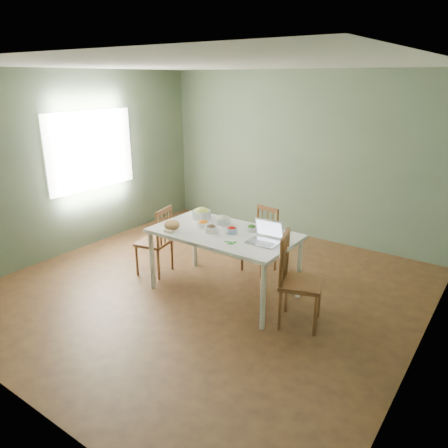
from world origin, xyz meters
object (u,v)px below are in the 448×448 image
Objects in this scene: dining_table at (224,263)px; bowl_squash at (202,213)px; chair_right at (301,281)px; bread_boule at (172,225)px; chair_far at (259,240)px; chair_left at (154,241)px; laptop at (263,233)px.

bowl_squash is at bearing 155.50° from dining_table.
chair_right reaches higher than dining_table.
chair_far is at bearing 63.07° from bread_boule.
chair_right reaches higher than chair_left.
laptop reaches higher than chair_far.
chair_far is 0.87× the size of chair_right.
laptop is at bearing -14.83° from bowl_squash.
bowl_squash is at bearing -125.73° from chair_far.
dining_table is at bearing 28.88° from bread_boule.
chair_right is 0.67m from laptop.
bread_boule is at bearing -92.46° from bowl_squash.
chair_right is at bearing 7.38° from bread_boule.
chair_left is 2.21m from chair_right.
chair_left is at bearing 157.32° from bread_boule.
bread_boule reaches higher than dining_table.
dining_table is at bearing 67.16° from chair_right.
chair_left is (-1.12, -0.07, 0.07)m from dining_table.
chair_right is at bearing 77.07° from chair_left.
chair_right is at bearing -5.04° from dining_table.
dining_table is 1.13m from chair_left.
chair_right is at bearing -8.21° from laptop.
chair_right is (1.08, -0.10, 0.11)m from dining_table.
chair_left is at bearing -151.56° from bowl_squash.
chair_right is 1.70m from bowl_squash.
chair_far is 0.95× the size of chair_left.
bowl_squash is 1.14m from laptop.
laptop is at bearing 13.07° from bread_boule.
dining_table is at bearing -82.95° from chair_far.
bread_boule is at bearing 54.97° from chair_left.
bowl_squash is (-0.55, -0.57, 0.44)m from chair_far.
laptop is (0.57, -0.05, 0.53)m from dining_table.
laptop is (0.55, -0.87, 0.49)m from chair_far.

